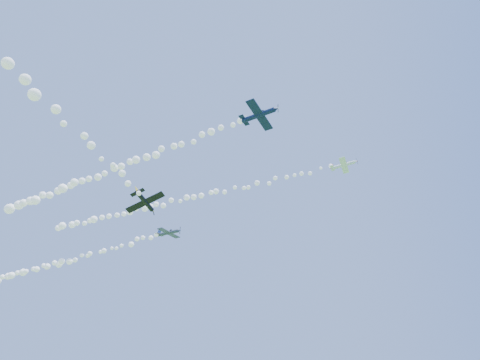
% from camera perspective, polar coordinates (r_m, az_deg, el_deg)
% --- Properties ---
extents(plane_white, '(6.11, 6.48, 1.66)m').
position_cam_1_polar(plane_white, '(90.28, 14.55, 2.08)').
color(plane_white, white).
extents(smoke_trail_white, '(76.16, 15.56, 2.66)m').
position_cam_1_polar(smoke_trail_white, '(100.60, -8.63, -2.97)').
color(smoke_trail_white, white).
extents(plane_navy, '(7.88, 8.35, 2.50)m').
position_cam_1_polar(plane_navy, '(75.24, 2.80, 9.24)').
color(plane_navy, '#0D183D').
extents(smoke_trail_navy, '(68.22, 23.51, 3.07)m').
position_cam_1_polar(smoke_trail_navy, '(94.01, -18.48, 1.05)').
color(smoke_trail_navy, white).
extents(plane_grey, '(6.67, 7.04, 2.33)m').
position_cam_1_polar(plane_grey, '(94.61, -10.09, -7.39)').
color(plane_grey, '#3A4054').
extents(smoke_trail_grey, '(63.31, 21.06, 3.05)m').
position_cam_1_polar(smoke_trail_grey, '(117.94, -24.11, -10.62)').
color(smoke_trail_grey, white).
extents(plane_black, '(6.59, 6.63, 2.80)m').
position_cam_1_polar(plane_black, '(71.07, -13.34, -3.02)').
color(plane_black, black).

